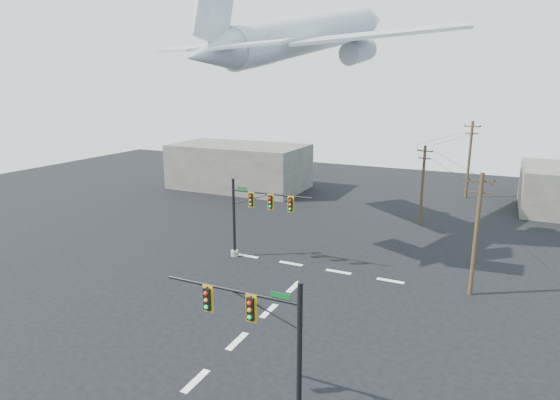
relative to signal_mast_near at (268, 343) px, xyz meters
The scene contains 10 objects.
ground 7.21m from the signal_mast_near, 132.75° to the left, with size 120.00×120.00×0.00m, color black.
lane_markings 11.38m from the signal_mast_near, 113.23° to the left, with size 14.00×21.20×0.01m.
signal_mast_near is the anchor object (origin of this frame).
signal_mast_far 18.75m from the signal_mast_near, 120.43° to the left, with size 7.23×0.73×6.63m.
utility_pole_a 18.16m from the signal_mast_near, 66.76° to the left, with size 1.68×0.49×8.50m.
utility_pole_b 32.22m from the signal_mast_near, 87.60° to the left, with size 1.61×0.60×8.15m.
utility_pole_c 47.05m from the signal_mast_near, 84.21° to the left, with size 1.98×0.33×9.65m.
power_lines 32.10m from the signal_mast_near, 83.35° to the left, with size 7.32×30.14×0.56m.
airliner 30.98m from the signal_mast_near, 108.74° to the left, with size 28.50×30.37×8.61m.
building_left 46.47m from the signal_mast_near, 121.49° to the left, with size 18.00×10.00×6.00m, color slate.
Camera 1 is at (12.20, -20.31, 14.05)m, focal length 30.00 mm.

